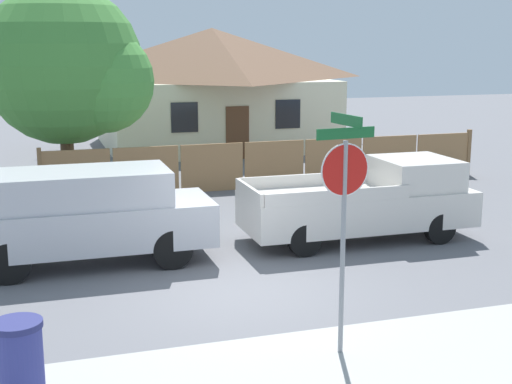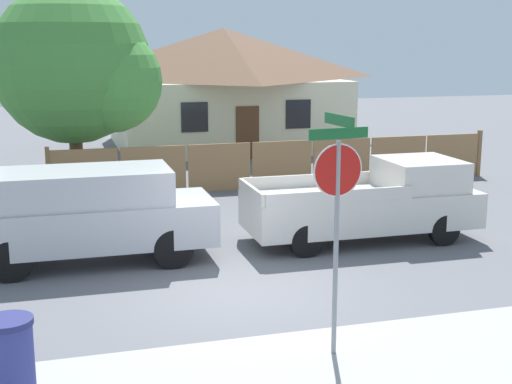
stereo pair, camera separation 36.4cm
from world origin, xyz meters
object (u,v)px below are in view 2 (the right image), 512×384
object	(u,v)px
house	(224,85)
oak_tree	(80,68)
orange_pickup	(371,203)
stop_sign	(337,194)
trash_bin	(10,360)
red_suv	(89,212)

from	to	relation	value
house	oak_tree	distance (m)	9.74
house	orange_pickup	world-z (taller)	house
stop_sign	house	bearing A→B (deg)	75.06
oak_tree	orange_pickup	world-z (taller)	oak_tree
stop_sign	trash_bin	size ratio (longest dim) A/B	3.17
orange_pickup	trash_bin	distance (m)	9.26
house	orange_pickup	xyz separation A→B (m)	(-0.32, -15.30, -1.71)
oak_tree	orange_pickup	size ratio (longest dim) A/B	1.18
orange_pickup	stop_sign	bearing A→B (deg)	-119.45
red_suv	trash_bin	distance (m)	5.70
red_suv	stop_sign	bearing A→B (deg)	-59.61
red_suv	trash_bin	bearing A→B (deg)	-102.51
orange_pickup	stop_sign	distance (m)	6.34
oak_tree	orange_pickup	xyz separation A→B (m)	(5.85, -7.85, -2.75)
house	stop_sign	bearing A→B (deg)	-99.33
trash_bin	oak_tree	bearing A→B (deg)	83.32
oak_tree	stop_sign	xyz separation A→B (m)	(2.79, -13.19, -1.28)
red_suv	stop_sign	world-z (taller)	stop_sign
trash_bin	stop_sign	bearing A→B (deg)	2.43
oak_tree	trash_bin	size ratio (longest dim) A/B	5.64
trash_bin	red_suv	bearing A→B (deg)	77.11
oak_tree	red_suv	size ratio (longest dim) A/B	1.24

